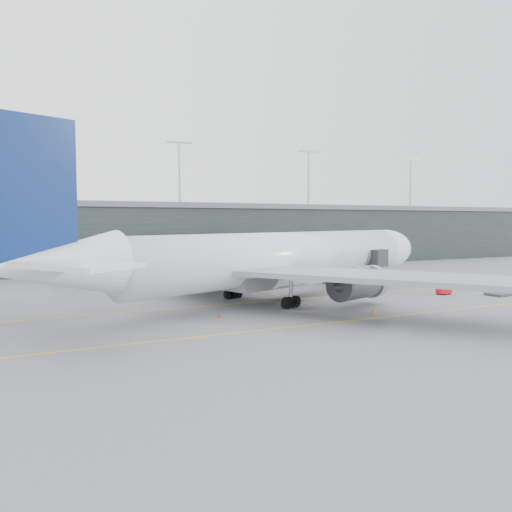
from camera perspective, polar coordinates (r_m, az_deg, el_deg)
name	(u,v)px	position (r m, az deg, el deg)	size (l,w,h in m)	color
ground	(247,298)	(72.07, -1.05, -4.82)	(320.00, 320.00, 0.00)	slate
taxiline_a	(259,302)	(68.50, 0.36, -5.27)	(160.00, 0.25, 0.02)	#EFAB16
taxiline_b	(324,323)	(54.84, 7.82, -7.65)	(160.00, 0.25, 0.02)	#EFAB16
taxiline_lead_main	(226,281)	(92.22, -3.44, -2.88)	(0.25, 60.00, 0.02)	#EFAB16
terminal	(149,235)	(126.28, -12.16, 2.36)	(240.00, 36.00, 29.00)	black
main_aircraft	(280,259)	(69.93, 2.80, -0.30)	(71.53, 65.97, 20.68)	silver
jet_bridge	(279,252)	(99.58, 2.64, 0.46)	(16.87, 44.46, 6.54)	#26262A
gse_cart	(444,290)	(80.41, 20.67, -3.62)	(2.14, 1.54, 1.34)	red
baggage_dolly	(499,294)	(82.80, 26.01, -3.93)	(3.43, 2.74, 0.34)	#323337
uld_a	(191,285)	(80.47, -7.42, -3.31)	(2.12, 1.87, 1.62)	#3D3C42
uld_b	(195,284)	(81.67, -7.00, -3.15)	(2.11, 1.78, 1.75)	#3D3C42
uld_c	(216,283)	(81.29, -4.57, -3.15)	(2.30, 2.03, 1.79)	#3D3C42
cone_nose	(436,286)	(87.09, 19.91, -3.29)	(0.44, 0.44, 0.69)	orange
cone_wing_stbd	(373,311)	(61.37, 13.24, -6.15)	(0.43, 0.43, 0.69)	orange
cone_wing_port	(274,283)	(86.11, 2.11, -3.12)	(0.47, 0.47, 0.76)	orange
cone_tail	(219,315)	(57.48, -4.21, -6.78)	(0.39, 0.39, 0.61)	red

